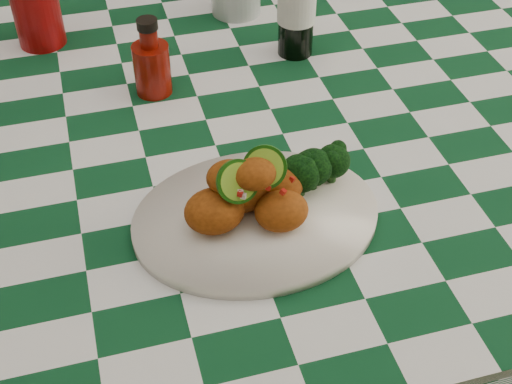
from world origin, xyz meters
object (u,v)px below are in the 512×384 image
object	(u,v)px
fried_chicken_pile	(253,188)
wooden_chair_left	(25,80)
plate	(256,219)
ketchup_bottle	(151,57)
red_tumbler	(35,6)
wooden_chair_right	(263,42)
dining_table	(216,288)

from	to	relation	value
fried_chicken_pile	wooden_chair_left	bearing A→B (deg)	108.04
plate	ketchup_bottle	size ratio (longest dim) A/B	2.51
fried_chicken_pile	red_tumbler	world-z (taller)	red_tumbler
fried_chicken_pile	wooden_chair_left	xyz separation A→B (m)	(-0.33, 1.00, -0.42)
red_tumbler	ketchup_bottle	world-z (taller)	red_tumbler
plate	wooden_chair_right	world-z (taller)	wooden_chair_right
wooden_chair_right	wooden_chair_left	bearing A→B (deg)	158.26
plate	red_tumbler	size ratio (longest dim) A/B	2.26
red_tumbler	wooden_chair_right	distance (m)	0.79
wooden_chair_left	plate	bearing A→B (deg)	-52.87
ketchup_bottle	wooden_chair_left	distance (m)	0.83
ketchup_bottle	red_tumbler	bearing A→B (deg)	129.00
dining_table	fried_chicken_pile	bearing A→B (deg)	-87.58
red_tumbler	wooden_chair_right	xyz separation A→B (m)	(0.53, 0.44, -0.40)
dining_table	wooden_chair_left	xyz separation A→B (m)	(-0.32, 0.77, 0.04)
dining_table	wooden_chair_left	bearing A→B (deg)	112.46
dining_table	plate	size ratio (longest dim) A/B	5.22
red_tumbler	wooden_chair_left	xyz separation A→B (m)	(-0.09, 0.47, -0.43)
fried_chicken_pile	red_tumbler	distance (m)	0.59
dining_table	plate	bearing A→B (deg)	-86.72
dining_table	wooden_chair_left	world-z (taller)	wooden_chair_left
dining_table	red_tumbler	bearing A→B (deg)	127.07
dining_table	red_tumbler	size ratio (longest dim) A/B	11.80
dining_table	ketchup_bottle	size ratio (longest dim) A/B	13.09
dining_table	fried_chicken_pile	world-z (taller)	fried_chicken_pile
fried_chicken_pile	ketchup_bottle	bearing A→B (deg)	102.24
fried_chicken_pile	wooden_chair_right	xyz separation A→B (m)	(0.29, 0.97, -0.39)
wooden_chair_left	wooden_chair_right	xyz separation A→B (m)	(0.62, -0.03, 0.03)
wooden_chair_right	plate	bearing A→B (deg)	-125.54
wooden_chair_left	red_tumbler	bearing A→B (deg)	-60.08
dining_table	fried_chicken_pile	distance (m)	0.51
fried_chicken_pile	plate	bearing A→B (deg)	0.00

